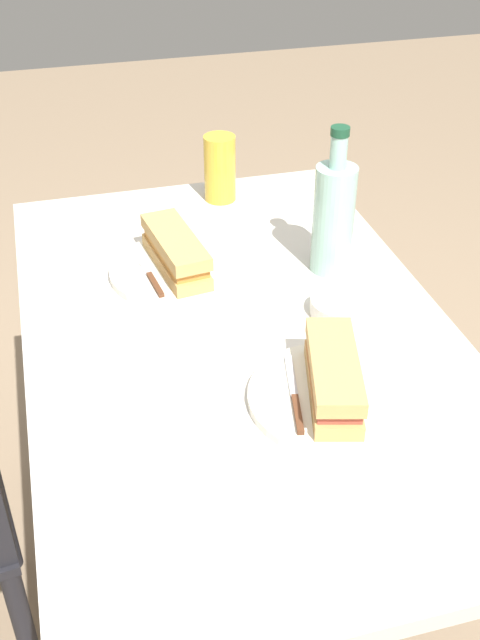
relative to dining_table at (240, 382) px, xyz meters
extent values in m
plane|color=#8C755B|center=(0.00, 0.00, -0.61)|extent=(8.00, 8.00, 0.00)
cube|color=beige|center=(0.00, 0.00, 0.10)|extent=(1.18, 0.73, 0.03)
cylinder|color=#262628|center=(0.53, -0.30, -0.26)|extent=(0.06, 0.06, 0.69)
cylinder|color=#262628|center=(0.53, 0.30, -0.26)|extent=(0.06, 0.06, 0.69)
cylinder|color=silver|center=(-0.22, -0.09, 0.12)|extent=(0.26, 0.26, 0.01)
cube|color=tan|center=(-0.22, -0.09, 0.14)|extent=(0.22, 0.12, 0.02)
cube|color=#B74C3D|center=(-0.22, -0.09, 0.16)|extent=(0.20, 0.11, 0.02)
cube|color=tan|center=(-0.22, -0.09, 0.19)|extent=(0.22, 0.12, 0.02)
cube|color=silver|center=(-0.16, -0.04, 0.13)|extent=(0.10, 0.03, 0.00)
cube|color=#59331E|center=(-0.25, -0.02, 0.13)|extent=(0.08, 0.03, 0.01)
cylinder|color=silver|center=(0.21, 0.07, 0.12)|extent=(0.26, 0.26, 0.01)
cube|color=tan|center=(0.21, 0.07, 0.14)|extent=(0.22, 0.10, 0.02)
cube|color=#CC8438|center=(0.21, 0.07, 0.16)|extent=(0.20, 0.09, 0.02)
cube|color=tan|center=(0.21, 0.07, 0.19)|extent=(0.22, 0.10, 0.02)
cube|color=silver|center=(0.24, 0.13, 0.13)|extent=(0.10, 0.02, 0.00)
cube|color=#59331E|center=(0.15, 0.12, 0.13)|extent=(0.08, 0.02, 0.01)
cylinder|color=#99C6B7|center=(0.15, -0.22, 0.22)|extent=(0.08, 0.08, 0.21)
cylinder|color=#99C6B7|center=(0.15, -0.22, 0.35)|extent=(0.03, 0.03, 0.06)
cylinder|color=#19472D|center=(0.15, -0.22, 0.39)|extent=(0.03, 0.03, 0.01)
cylinder|color=gold|center=(0.50, -0.09, 0.19)|extent=(0.07, 0.07, 0.15)
cylinder|color=silver|center=(0.00, -0.18, 0.13)|extent=(0.11, 0.11, 0.03)
camera|label=1|loc=(-1.03, 0.28, 0.89)|focal=43.14mm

